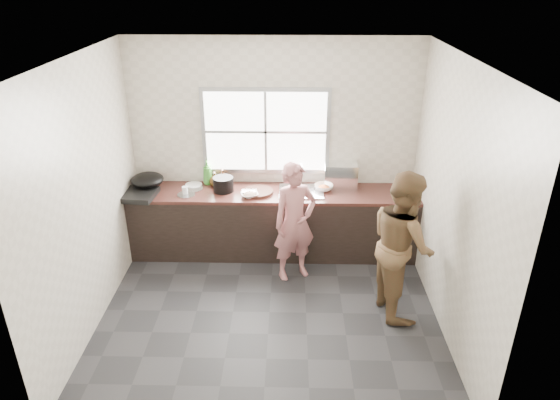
{
  "coord_description": "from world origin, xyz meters",
  "views": [
    {
      "loc": [
        0.22,
        -4.39,
        3.44
      ],
      "look_at": [
        0.1,
        0.65,
        1.05
      ],
      "focal_mm": 32.0,
      "sensor_mm": 36.0,
      "label": 1
    }
  ],
  "objects_px": {
    "black_pot": "(223,184)",
    "bottle_green": "(208,172)",
    "bowl_mince": "(249,195)",
    "bowl_crabs": "(324,188)",
    "burner": "(138,195)",
    "plate_food": "(194,185)",
    "glass_jar": "(185,190)",
    "person_side": "(402,244)",
    "bottle_brown_tall": "(223,177)",
    "dish_rack": "(341,174)",
    "bottle_brown_short": "(215,180)",
    "pot_lid_left": "(186,195)",
    "pot_lid_right": "(194,189)",
    "cutting_board": "(258,192)",
    "woman": "(295,226)",
    "bowl_held": "(292,189)",
    "wok": "(147,180)"
  },
  "relations": [
    {
      "from": "person_side",
      "to": "burner",
      "type": "relative_size",
      "value": 3.79
    },
    {
      "from": "bowl_crabs",
      "to": "plate_food",
      "type": "xyz_separation_m",
      "value": [
        -1.67,
        0.1,
        -0.02
      ]
    },
    {
      "from": "bowl_held",
      "to": "bottle_brown_tall",
      "type": "height_order",
      "value": "bottle_brown_tall"
    },
    {
      "from": "bottle_brown_tall",
      "to": "plate_food",
      "type": "bearing_deg",
      "value": -171.07
    },
    {
      "from": "plate_food",
      "to": "glass_jar",
      "type": "xyz_separation_m",
      "value": [
        -0.06,
        -0.27,
        0.04
      ]
    },
    {
      "from": "burner",
      "to": "wok",
      "type": "bearing_deg",
      "value": 72.08
    },
    {
      "from": "bottle_green",
      "to": "wok",
      "type": "height_order",
      "value": "bottle_green"
    },
    {
      "from": "bowl_mince",
      "to": "bottle_brown_tall",
      "type": "distance_m",
      "value": 0.54
    },
    {
      "from": "bottle_green",
      "to": "pot_lid_left",
      "type": "height_order",
      "value": "bottle_green"
    },
    {
      "from": "bottle_brown_short",
      "to": "burner",
      "type": "distance_m",
      "value": 0.97
    },
    {
      "from": "pot_lid_right",
      "to": "black_pot",
      "type": "bearing_deg",
      "value": -7.66
    },
    {
      "from": "plate_food",
      "to": "bottle_green",
      "type": "xyz_separation_m",
      "value": [
        0.18,
        0.06,
        0.15
      ]
    },
    {
      "from": "burner",
      "to": "bowl_crabs",
      "type": "bearing_deg",
      "value": 6.54
    },
    {
      "from": "cutting_board",
      "to": "bowl_mince",
      "type": "distance_m",
      "value": 0.15
    },
    {
      "from": "bottle_green",
      "to": "bottle_brown_tall",
      "type": "distance_m",
      "value": 0.21
    },
    {
      "from": "burner",
      "to": "glass_jar",
      "type": "bearing_deg",
      "value": 9.71
    },
    {
      "from": "plate_food",
      "to": "dish_rack",
      "type": "distance_m",
      "value": 1.89
    },
    {
      "from": "bottle_brown_short",
      "to": "dish_rack",
      "type": "xyz_separation_m",
      "value": [
        1.6,
        0.04,
        0.07
      ]
    },
    {
      "from": "dish_rack",
      "to": "pot_lid_left",
      "type": "bearing_deg",
      "value": -169.14
    },
    {
      "from": "bowl_held",
      "to": "dish_rack",
      "type": "bearing_deg",
      "value": 17.31
    },
    {
      "from": "woman",
      "to": "bottle_brown_tall",
      "type": "xyz_separation_m",
      "value": [
        -0.93,
        0.78,
        0.28
      ]
    },
    {
      "from": "bowl_held",
      "to": "bottle_brown_tall",
      "type": "relative_size",
      "value": 1.11
    },
    {
      "from": "plate_food",
      "to": "bowl_crabs",
      "type": "bearing_deg",
      "value": -3.6
    },
    {
      "from": "dish_rack",
      "to": "burner",
      "type": "bearing_deg",
      "value": -169.77
    },
    {
      "from": "bowl_mince",
      "to": "black_pot",
      "type": "distance_m",
      "value": 0.38
    },
    {
      "from": "bottle_brown_tall",
      "to": "pot_lid_right",
      "type": "relative_size",
      "value": 0.8
    },
    {
      "from": "woman",
      "to": "dish_rack",
      "type": "bearing_deg",
      "value": 27.8
    },
    {
      "from": "bowl_mince",
      "to": "burner",
      "type": "bearing_deg",
      "value": -178.24
    },
    {
      "from": "plate_food",
      "to": "bottle_brown_tall",
      "type": "height_order",
      "value": "bottle_brown_tall"
    },
    {
      "from": "black_pot",
      "to": "bottle_green",
      "type": "height_order",
      "value": "bottle_green"
    },
    {
      "from": "plate_food",
      "to": "bottle_green",
      "type": "height_order",
      "value": "bottle_green"
    },
    {
      "from": "black_pot",
      "to": "burner",
      "type": "bearing_deg",
      "value": -168.74
    },
    {
      "from": "person_side",
      "to": "pot_lid_right",
      "type": "relative_size",
      "value": 6.91
    },
    {
      "from": "wok",
      "to": "pot_lid_right",
      "type": "bearing_deg",
      "value": 3.51
    },
    {
      "from": "glass_jar",
      "to": "pot_lid_left",
      "type": "height_order",
      "value": "glass_jar"
    },
    {
      "from": "dish_rack",
      "to": "wok",
      "type": "bearing_deg",
      "value": -174.64
    },
    {
      "from": "plate_food",
      "to": "bottle_brown_short",
      "type": "bearing_deg",
      "value": -0.92
    },
    {
      "from": "black_pot",
      "to": "person_side",
      "type": "bearing_deg",
      "value": -30.24
    },
    {
      "from": "person_side",
      "to": "bowl_mince",
      "type": "bearing_deg",
      "value": 48.54
    },
    {
      "from": "pot_lid_left",
      "to": "pot_lid_right",
      "type": "xyz_separation_m",
      "value": [
        0.06,
        0.18,
        0.0
      ]
    },
    {
      "from": "bottle_brown_short",
      "to": "pot_lid_left",
      "type": "xyz_separation_m",
      "value": [
        -0.32,
        -0.29,
        -0.08
      ]
    },
    {
      "from": "cutting_board",
      "to": "woman",
      "type": "bearing_deg",
      "value": -48.15
    },
    {
      "from": "bowl_mince",
      "to": "bowl_crabs",
      "type": "relative_size",
      "value": 1.11
    },
    {
      "from": "glass_jar",
      "to": "wok",
      "type": "distance_m",
      "value": 0.51
    },
    {
      "from": "pot_lid_left",
      "to": "bowl_mince",
      "type": "bearing_deg",
      "value": -2.21
    },
    {
      "from": "woman",
      "to": "glass_jar",
      "type": "distance_m",
      "value": 1.45
    },
    {
      "from": "plate_food",
      "to": "burner",
      "type": "relative_size",
      "value": 0.5
    },
    {
      "from": "pot_lid_right",
      "to": "cutting_board",
      "type": "bearing_deg",
      "value": -7.25
    },
    {
      "from": "wok",
      "to": "black_pot",
      "type": "bearing_deg",
      "value": -1.02
    },
    {
      "from": "bowl_crabs",
      "to": "wok",
      "type": "relative_size",
      "value": 0.46
    }
  ]
}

